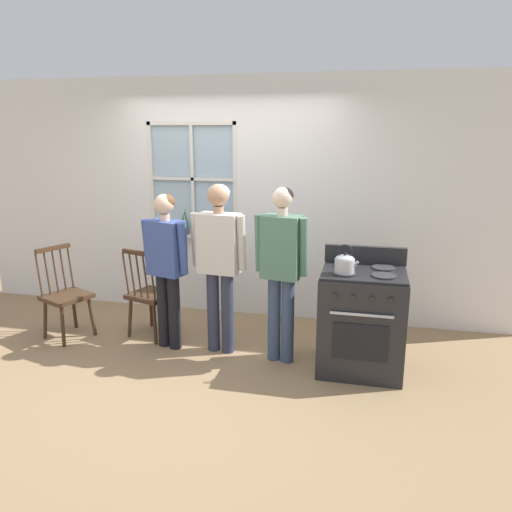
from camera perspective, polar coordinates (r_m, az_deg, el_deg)
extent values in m
plane|color=#937551|center=(4.83, -7.21, -11.93)|extent=(16.00, 16.00, 0.00)
cube|color=white|center=(6.60, -20.68, 6.62)|extent=(2.22, 0.06, 2.70)
cube|color=white|center=(5.51, 13.88, 5.78)|extent=(3.13, 0.06, 2.70)
cube|color=white|center=(6.04, -6.87, -1.74)|extent=(1.06, 0.06, 0.94)
cube|color=white|center=(5.82, -7.48, 17.43)|extent=(1.06, 0.06, 0.49)
cube|color=silver|center=(5.86, -7.27, 2.31)|extent=(1.12, 0.10, 0.03)
cube|color=#9EB7C6|center=(5.85, -7.16, 8.76)|extent=(1.00, 0.01, 1.22)
cube|color=silver|center=(5.82, -7.27, 8.73)|extent=(0.04, 0.02, 1.28)
cube|color=silver|center=(5.82, -7.27, 8.73)|extent=(1.06, 0.02, 0.04)
cube|color=silver|center=(6.01, -11.87, 8.72)|extent=(0.04, 0.03, 1.28)
cube|color=silver|center=(5.66, -2.38, 8.69)|extent=(0.04, 0.03, 1.28)
cube|color=silver|center=(5.79, -7.46, 14.83)|extent=(1.06, 0.03, 0.04)
cube|color=silver|center=(5.91, -7.08, 2.76)|extent=(1.06, 0.03, 0.04)
cube|color=#3D2819|center=(5.53, -20.82, -4.38)|extent=(0.54, 0.55, 0.04)
cylinder|color=#3D2819|center=(5.40, -21.21, -7.51)|extent=(0.06, 0.09, 0.43)
cylinder|color=#3D2819|center=(5.57, -18.24, -6.59)|extent=(0.09, 0.06, 0.43)
cylinder|color=#3D2819|center=(5.66, -22.94, -6.67)|extent=(0.09, 0.06, 0.43)
cylinder|color=#3D2819|center=(5.82, -20.06, -5.83)|extent=(0.06, 0.09, 0.43)
cylinder|color=#3D2819|center=(5.52, -23.56, -2.09)|extent=(0.07, 0.04, 0.48)
cylinder|color=#3D2819|center=(5.56, -22.76, -1.89)|extent=(0.07, 0.04, 0.48)
cylinder|color=#3D2819|center=(5.61, -21.97, -1.69)|extent=(0.07, 0.04, 0.48)
cylinder|color=#3D2819|center=(5.65, -21.19, -1.50)|extent=(0.07, 0.04, 0.48)
cylinder|color=#3D2819|center=(5.70, -20.43, -1.31)|extent=(0.07, 0.04, 0.48)
cube|color=#3D2819|center=(5.55, -22.21, 0.82)|extent=(0.19, 0.36, 0.04)
cube|color=#3D2819|center=(5.34, -11.83, -4.39)|extent=(0.52, 0.51, 0.04)
cylinder|color=#3D2819|center=(5.42, -9.22, -6.58)|extent=(0.08, 0.06, 0.43)
cylinder|color=#3D2819|center=(5.64, -11.90, -5.90)|extent=(0.06, 0.08, 0.43)
cylinder|color=#3D2819|center=(5.20, -11.49, -7.62)|extent=(0.06, 0.08, 0.43)
cylinder|color=#3D2819|center=(5.42, -14.19, -6.85)|extent=(0.08, 0.06, 0.43)
cylinder|color=#3D2819|center=(5.03, -11.74, -2.69)|extent=(0.04, 0.07, 0.48)
cylinder|color=#3D2819|center=(5.09, -12.49, -2.53)|extent=(0.04, 0.07, 0.48)
cylinder|color=#3D2819|center=(5.15, -13.23, -2.38)|extent=(0.04, 0.07, 0.48)
cylinder|color=#3D2819|center=(5.21, -13.95, -2.22)|extent=(0.04, 0.07, 0.48)
cylinder|color=#3D2819|center=(5.27, -14.65, -2.08)|extent=(0.04, 0.07, 0.48)
cube|color=#3D2819|center=(5.09, -13.39, 0.36)|extent=(0.37, 0.15, 0.04)
cylinder|color=black|center=(5.09, -10.53, -6.06)|extent=(0.12, 0.12, 0.76)
cylinder|color=black|center=(5.01, -9.32, -6.34)|extent=(0.12, 0.12, 0.76)
cube|color=#384C8E|center=(4.86, -10.25, 0.92)|extent=(0.39, 0.30, 0.53)
cylinder|color=#384C8E|center=(4.98, -12.32, 1.38)|extent=(0.10, 0.13, 0.49)
cylinder|color=#384C8E|center=(4.71, -8.40, 0.84)|extent=(0.10, 0.13, 0.49)
cylinder|color=beige|center=(4.80, -10.41, 4.38)|extent=(0.10, 0.10, 0.06)
sphere|color=beige|center=(4.78, -10.47, 5.86)|extent=(0.19, 0.19, 0.19)
ellipsoid|color=brown|center=(4.79, -10.37, 6.09)|extent=(0.19, 0.19, 0.15)
cylinder|color=#2D3347|center=(4.91, -4.90, -6.30)|extent=(0.12, 0.12, 0.81)
cylinder|color=#2D3347|center=(4.86, -3.28, -6.51)|extent=(0.12, 0.12, 0.81)
cube|color=beige|center=(4.69, -4.24, 1.46)|extent=(0.41, 0.25, 0.57)
cylinder|color=beige|center=(4.76, -6.92, 1.86)|extent=(0.09, 0.12, 0.52)
cylinder|color=beige|center=(4.58, -1.67, 1.48)|extent=(0.09, 0.12, 0.52)
cylinder|color=tan|center=(4.63, -4.32, 5.29)|extent=(0.10, 0.10, 0.07)
sphere|color=tan|center=(4.61, -4.35, 6.94)|extent=(0.20, 0.20, 0.20)
ellipsoid|color=silver|center=(4.62, -4.28, 7.19)|extent=(0.21, 0.21, 0.17)
cylinder|color=#384766|center=(4.70, 2.08, -7.15)|extent=(0.12, 0.12, 0.81)
cylinder|color=#384766|center=(4.66, 3.63, -7.38)|extent=(0.12, 0.12, 0.81)
cube|color=#4C7560|center=(4.47, 2.96, 1.02)|extent=(0.38, 0.27, 0.57)
cylinder|color=#4C7560|center=(4.53, 0.36, 1.49)|extent=(0.09, 0.12, 0.53)
cylinder|color=#4C7560|center=(4.38, 5.47, 1.01)|extent=(0.09, 0.12, 0.53)
cylinder|color=beige|center=(4.41, 3.01, 5.08)|extent=(0.10, 0.10, 0.07)
sphere|color=beige|center=(4.39, 3.04, 6.70)|extent=(0.18, 0.18, 0.18)
ellipsoid|color=black|center=(4.41, 3.11, 6.94)|extent=(0.19, 0.19, 0.15)
cube|color=#232326|center=(4.60, 11.96, -7.41)|extent=(0.74, 0.64, 0.90)
cube|color=black|center=(4.45, 12.26, -1.87)|extent=(0.72, 0.61, 0.02)
cylinder|color=#2D2D30|center=(4.33, 10.04, -1.98)|extent=(0.20, 0.20, 0.02)
cylinder|color=#2D2D30|center=(4.32, 14.44, -2.22)|extent=(0.20, 0.20, 0.02)
cylinder|color=#2D2D30|center=(4.57, 10.22, -1.10)|extent=(0.20, 0.20, 0.02)
cylinder|color=#2D2D30|center=(4.57, 14.38, -1.33)|extent=(0.20, 0.20, 0.02)
cube|color=#232326|center=(4.71, 12.39, 0.16)|extent=(0.74, 0.06, 0.16)
cube|color=black|center=(4.32, 11.81, -9.64)|extent=(0.46, 0.01, 0.32)
cylinder|color=silver|center=(4.20, 11.98, -6.61)|extent=(0.52, 0.02, 0.02)
cylinder|color=#232326|center=(4.18, 9.04, -4.52)|extent=(0.04, 0.02, 0.04)
cylinder|color=#232326|center=(4.17, 11.07, -4.64)|extent=(0.04, 0.02, 0.04)
cylinder|color=#232326|center=(4.17, 13.10, -4.75)|extent=(0.04, 0.02, 0.04)
cylinder|color=#232326|center=(4.17, 15.13, -4.86)|extent=(0.04, 0.02, 0.04)
cylinder|color=#B7B7BC|center=(4.31, 10.08, -1.10)|extent=(0.17, 0.17, 0.12)
ellipsoid|color=#B7B7BC|center=(4.29, 10.11, -0.32)|extent=(0.16, 0.16, 0.07)
sphere|color=black|center=(4.28, 10.14, 0.26)|extent=(0.03, 0.03, 0.03)
cylinder|color=#B7B7BC|center=(4.30, 11.16, -0.93)|extent=(0.08, 0.03, 0.07)
torus|color=black|center=(4.28, 10.15, 0.52)|extent=(0.12, 0.01, 0.12)
cylinder|color=#42474C|center=(5.87, -8.11, 2.84)|extent=(0.11, 0.11, 0.08)
cylinder|color=#33261C|center=(5.87, -8.12, 3.14)|extent=(0.10, 0.10, 0.01)
cone|color=#286033|center=(5.84, -7.99, 4.33)|extent=(0.07, 0.05, 0.23)
cone|color=#286033|center=(5.87, -8.14, 3.74)|extent=(0.05, 0.06, 0.11)
cone|color=#286033|center=(5.84, -8.32, 4.35)|extent=(0.10, 0.06, 0.24)
cone|color=#286033|center=(5.84, -8.13, 3.66)|extent=(0.04, 0.05, 0.10)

